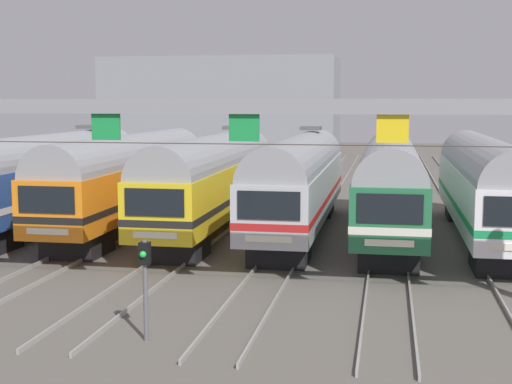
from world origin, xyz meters
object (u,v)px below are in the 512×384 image
Objects in this scene: commuter_train_stainless at (299,179)px; yard_signal_mast at (145,271)px; commuter_train_white at (485,183)px; commuter_train_blue at (50,174)px; catenary_gantry at (174,136)px; commuter_train_yellow at (213,178)px; commuter_train_green at (390,181)px; commuter_train_orange at (129,176)px.

yard_signal_mast is (-2.14, -16.34, -0.77)m from commuter_train_stainless.
commuter_train_white is 19.53m from yard_signal_mast.
commuter_train_blue is 19.54m from yard_signal_mast.
commuter_train_white is at bearing -0.03° from commuter_train_stainless.
catenary_gantry is (-2.14, -13.50, 2.68)m from commuter_train_stainless.
yard_signal_mast is (2.14, -16.34, -0.77)m from commuter_train_yellow.
catenary_gantry reaches higher than commuter_train_green.
catenary_gantry is 9.71× the size of yard_signal_mast.
commuter_train_white is at bearing -0.02° from commuter_train_yellow.
commuter_train_blue is 4.27m from commuter_train_orange.
commuter_train_blue and commuter_train_green have the same top height.
commuter_train_yellow is at bearing 0.00° from commuter_train_blue.
commuter_train_white is at bearing 0.00° from commuter_train_orange.
catenary_gantry reaches higher than commuter_train_stainless.
commuter_train_orange is 17.09m from commuter_train_white.
yard_signal_mast is (10.68, -16.34, -0.77)m from commuter_train_blue.
commuter_train_orange is 15.18m from catenary_gantry.
yard_signal_mast is (0.00, -2.84, -3.45)m from catenary_gantry.
commuter_train_stainless reaches higher than yard_signal_mast.
commuter_train_blue is 1.00× the size of commuter_train_white.
commuter_train_yellow is 1.00× the size of commuter_train_stainless.
catenary_gantry is at bearing -81.01° from commuter_train_yellow.
commuter_train_stainless is 6.59× the size of yard_signal_mast.
commuter_train_orange is at bearing -179.98° from commuter_train_green.
commuter_train_green is (17.09, 0.00, 0.00)m from commuter_train_blue.
commuter_train_blue is at bearing 180.00° from commuter_train_green.
commuter_train_green reaches higher than yard_signal_mast.
commuter_train_blue is 17.42m from catenary_gantry.
catenary_gantry is at bearing -64.59° from commuter_train_orange.
commuter_train_blue is at bearing 180.00° from commuter_train_yellow.
commuter_train_yellow is at bearing 0.06° from commuter_train_orange.
commuter_train_white is (8.55, -0.00, -0.00)m from commuter_train_stainless.
commuter_train_yellow is 8.55m from commuter_train_green.
commuter_train_yellow is 12.82m from commuter_train_white.
commuter_train_green is 0.68× the size of catenary_gantry.
commuter_train_stainless is at bearing 0.03° from commuter_train_orange.
catenary_gantry reaches higher than yard_signal_mast.
commuter_train_blue is at bearing 179.94° from commuter_train_orange.
commuter_train_white is (12.82, -0.00, -0.00)m from commuter_train_yellow.
commuter_train_yellow is (4.27, 0.00, 0.00)m from commuter_train_orange.
commuter_train_orange is 1.00× the size of commuter_train_stainless.
commuter_train_green is (4.27, 0.00, 0.00)m from commuter_train_stainless.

